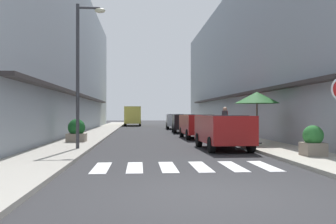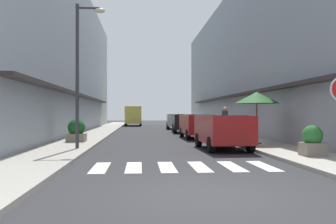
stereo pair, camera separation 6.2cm
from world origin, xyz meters
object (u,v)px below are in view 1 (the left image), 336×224
parked_car_far (184,121)px  delivery_van (133,114)px  planter_corner (313,141)px  pedestrian_walking_far (225,121)px  parked_car_distant (176,120)px  planter_far (226,128)px  cafe_umbrella (257,98)px  pedestrian_walking_near (225,121)px  planter_midblock (77,131)px  parked_car_mid (198,124)px  street_lamp (82,61)px  parked_car_near (223,128)px

parked_car_far → delivery_van: size_ratio=0.74×
planter_corner → pedestrian_walking_far: size_ratio=0.57×
parked_car_distant → planter_far: bearing=-79.9°
cafe_umbrella → pedestrian_walking_far: size_ratio=1.35×
pedestrian_walking_near → planter_midblock: bearing=-133.3°
parked_car_mid → delivery_van: 24.08m
parked_car_mid → street_lamp: bearing=-129.6°
street_lamp → planter_far: 12.40m
planter_corner → delivery_van: bearing=101.1°
planter_far → pedestrian_walking_far: bearing=-105.8°
street_lamp → pedestrian_walking_far: size_ratio=3.25×
parked_car_near → planter_midblock: size_ratio=3.48×
parked_car_far → pedestrian_walking_far: pedestrian_walking_far is taller
street_lamp → planter_far: street_lamp is taller
cafe_umbrella → pedestrian_walking_far: 5.48m
street_lamp → cafe_umbrella: size_ratio=2.41×
parked_car_distant → street_lamp: (-5.90, -21.07, 2.77)m
street_lamp → planter_corner: 9.35m
delivery_van → planter_corner: delivery_van is taller
cafe_umbrella → pedestrian_walking_far: cafe_umbrella is taller
parked_car_mid → parked_car_distant: size_ratio=1.05×
cafe_umbrella → parked_car_mid: bearing=110.4°
planter_midblock → planter_far: bearing=30.4°
delivery_van → pedestrian_walking_far: (6.06, -23.68, -0.32)m
parked_car_far → delivery_van: delivery_van is taller
parked_car_near → planter_corner: (2.31, -3.45, -0.30)m
parked_car_distant → planter_far: parked_car_distant is taller
parked_car_far → cafe_umbrella: size_ratio=1.65×
parked_car_mid → parked_car_far: same height
street_lamp → pedestrian_walking_near: bearing=43.4°
parked_car_near → parked_car_far: same height
parked_car_near → planter_midblock: 7.57m
parked_car_mid → planter_far: 2.80m
street_lamp → cafe_umbrella: street_lamp is taller
cafe_umbrella → planter_far: (0.18, 7.09, -1.73)m
parked_car_near → parked_car_mid: bearing=90.0°
pedestrian_walking_near → parked_car_near: bearing=-79.8°
cafe_umbrella → pedestrian_walking_near: 5.54m
delivery_van → street_lamp: street_lamp is taller
parked_car_mid → pedestrian_walking_near: pedestrian_walking_near is taller
parked_car_far → parked_car_distant: 7.00m
planter_far → planter_midblock: bearing=-149.6°
parked_car_near → parked_car_far: (-0.00, 13.88, 0.00)m
delivery_van → planter_midblock: size_ratio=4.72×
cafe_umbrella → parked_car_far: bearing=99.2°
planter_corner → street_lamp: bearing=158.4°
delivery_van → planter_corner: size_ratio=5.27×
parked_car_mid → street_lamp: 9.67m
parked_car_distant → parked_car_far: bearing=-90.0°
cafe_umbrella → planter_midblock: 9.06m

